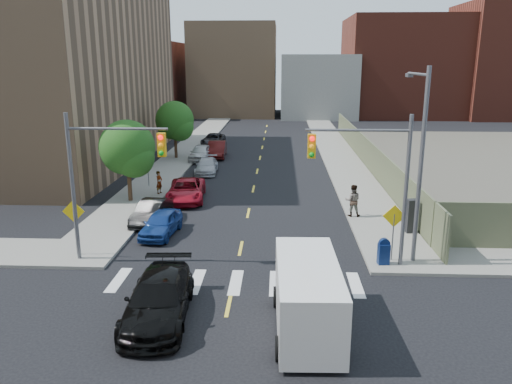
# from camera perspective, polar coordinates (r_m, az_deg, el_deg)

# --- Properties ---
(ground) EXTENTS (160.00, 160.00, 0.00)m
(ground) POSITION_cam_1_polar(r_m,az_deg,el_deg) (18.21, -3.79, -15.64)
(ground) COLOR black
(ground) RESTS_ON ground
(sidewalk_nw) EXTENTS (3.50, 73.00, 0.15)m
(sidewalk_nw) POSITION_cam_1_polar(r_m,az_deg,el_deg) (58.60, -6.79, 5.80)
(sidewalk_nw) COLOR gray
(sidewalk_nw) RESTS_ON ground
(sidewalk_ne) EXTENTS (3.50, 73.00, 0.15)m
(sidewalk_ne) POSITION_cam_1_polar(r_m,az_deg,el_deg) (58.09, 8.55, 5.66)
(sidewalk_ne) COLOR gray
(sidewalk_ne) RESTS_ON ground
(fence_north) EXTENTS (0.12, 44.00, 2.50)m
(fence_north) POSITION_cam_1_polar(r_m,az_deg,el_deg) (44.96, 12.61, 4.31)
(fence_north) COLOR #56593E
(fence_north) RESTS_ON ground
(building_nw) EXTENTS (22.00, 30.00, 16.00)m
(building_nw) POSITION_cam_1_polar(r_m,az_deg,el_deg) (51.48, -25.52, 12.12)
(building_nw) COLOR #8C6B4C
(building_nw) RESTS_ON ground
(bg_bldg_west) EXTENTS (14.00, 18.00, 12.00)m
(bg_bldg_west) POSITION_cam_1_polar(r_m,az_deg,el_deg) (88.91, -13.14, 12.44)
(bg_bldg_west) COLOR #592319
(bg_bldg_west) RESTS_ON ground
(bg_bldg_midwest) EXTENTS (14.00, 16.00, 15.00)m
(bg_bldg_midwest) POSITION_cam_1_polar(r_m,az_deg,el_deg) (87.94, -2.46, 13.76)
(bg_bldg_midwest) COLOR #8C6B4C
(bg_bldg_midwest) RESTS_ON ground
(bg_bldg_center) EXTENTS (12.00, 16.00, 10.00)m
(bg_bldg_center) POSITION_cam_1_polar(r_m,az_deg,el_deg) (85.89, 6.99, 11.97)
(bg_bldg_center) COLOR gray
(bg_bldg_center) RESTS_ON ground
(bg_bldg_east) EXTENTS (18.00, 18.00, 16.00)m
(bg_bldg_east) POSITION_cam_1_polar(r_m,az_deg,el_deg) (89.85, 16.15, 13.55)
(bg_bldg_east) COLOR #592319
(bg_bldg_east) RESTS_ON ground
(bg_bldg_fareast) EXTENTS (14.00, 16.00, 18.00)m
(bg_bldg_fareast) POSITION_cam_1_polar(r_m,az_deg,el_deg) (92.87, 26.40, 13.26)
(bg_bldg_fareast) COLOR #592319
(bg_bldg_fareast) RESTS_ON ground
(signal_nw) EXTENTS (4.59, 0.30, 7.00)m
(signal_nw) POSITION_cam_1_polar(r_m,az_deg,el_deg) (23.45, -17.00, 2.65)
(signal_nw) COLOR #59595E
(signal_nw) RESTS_ON ground
(signal_ne) EXTENTS (4.59, 0.30, 7.00)m
(signal_ne) POSITION_cam_1_polar(r_m,az_deg,el_deg) (22.45, 13.17, 2.38)
(signal_ne) COLOR #59595E
(signal_ne) RESTS_ON ground
(streetlight_ne) EXTENTS (0.25, 3.70, 9.00)m
(streetlight_ne) POSITION_cam_1_polar(r_m,az_deg,el_deg) (23.67, 18.18, 4.37)
(streetlight_ne) COLOR #59595E
(streetlight_ne) RESTS_ON ground
(warn_sign_nw) EXTENTS (1.06, 0.06, 2.83)m
(warn_sign_nw) POSITION_cam_1_polar(r_m,az_deg,el_deg) (25.18, -20.08, -2.76)
(warn_sign_nw) COLOR #59595E
(warn_sign_nw) RESTS_ON ground
(warn_sign_ne) EXTENTS (1.06, 0.06, 2.83)m
(warn_sign_ne) POSITION_cam_1_polar(r_m,az_deg,el_deg) (23.82, 15.48, -3.37)
(warn_sign_ne) COLOR #59595E
(warn_sign_ne) RESTS_ON ground
(warn_sign_midwest) EXTENTS (1.06, 0.06, 2.83)m
(warn_sign_midwest) POSITION_cam_1_polar(r_m,az_deg,el_deg) (37.58, -12.29, 3.44)
(warn_sign_midwest) COLOR #59595E
(warn_sign_midwest) RESTS_ON ground
(tree_west_near) EXTENTS (3.66, 3.64, 5.52)m
(tree_west_near) POSITION_cam_1_polar(r_m,az_deg,el_deg) (33.63, -14.47, 4.56)
(tree_west_near) COLOR #332114
(tree_west_near) RESTS_ON ground
(tree_west_far) EXTENTS (3.66, 3.64, 5.52)m
(tree_west_far) POSITION_cam_1_polar(r_m,az_deg,el_deg) (48.00, -9.26, 7.82)
(tree_west_far) COLOR #332114
(tree_west_far) RESTS_ON ground
(parked_car_blue) EXTENTS (1.93, 4.00, 1.32)m
(parked_car_blue) POSITION_cam_1_polar(r_m,az_deg,el_deg) (27.50, -10.79, -3.56)
(parked_car_blue) COLOR navy
(parked_car_blue) RESTS_ON ground
(parked_car_black) EXTENTS (1.80, 4.13, 1.32)m
(parked_car_black) POSITION_cam_1_polar(r_m,az_deg,el_deg) (29.68, -11.83, -2.23)
(parked_car_black) COLOR black
(parked_car_black) RESTS_ON ground
(parked_car_red) EXTENTS (2.84, 5.33, 1.43)m
(parked_car_red) POSITION_cam_1_polar(r_m,az_deg,el_deg) (33.96, -7.97, 0.21)
(parked_car_red) COLOR #A21020
(parked_car_red) RESTS_ON ground
(parked_car_silver) EXTENTS (1.95, 4.36, 1.24)m
(parked_car_silver) POSITION_cam_1_polar(r_m,az_deg,el_deg) (42.02, -5.66, 3.00)
(parked_car_silver) COLOR #A6A8AD
(parked_car_silver) RESTS_ON ground
(parked_car_white) EXTENTS (2.05, 4.51, 1.50)m
(parked_car_white) POSITION_cam_1_polar(r_m,az_deg,el_deg) (47.30, -6.31, 4.47)
(parked_car_white) COLOR beige
(parked_car_white) RESTS_ON ground
(parked_car_maroon) EXTENTS (1.86, 4.78, 1.55)m
(parked_car_maroon) POSITION_cam_1_polar(r_m,az_deg,el_deg) (48.85, -4.47, 4.88)
(parked_car_maroon) COLOR #3E0D0C
(parked_car_maroon) RESTS_ON ground
(parked_car_grey) EXTENTS (2.47, 4.81, 1.30)m
(parked_car_grey) POSITION_cam_1_polar(r_m,az_deg,el_deg) (55.84, -4.92, 6.00)
(parked_car_grey) COLOR black
(parked_car_grey) RESTS_ON ground
(black_sedan) EXTENTS (2.53, 5.56, 1.58)m
(black_sedan) POSITION_cam_1_polar(r_m,az_deg,el_deg) (18.95, -11.07, -11.89)
(black_sedan) COLOR black
(black_sedan) RESTS_ON ground
(cargo_van) EXTENTS (2.42, 5.52, 2.50)m
(cargo_van) POSITION_cam_1_polar(r_m,az_deg,el_deg) (17.90, 5.87, -11.48)
(cargo_van) COLOR white
(cargo_van) RESTS_ON ground
(mailbox) EXTENTS (0.54, 0.43, 1.24)m
(mailbox) POSITION_cam_1_polar(r_m,az_deg,el_deg) (23.67, 14.40, -6.61)
(mailbox) COLOR #0D1F50
(mailbox) RESTS_ON sidewalk_ne
(payphone) EXTENTS (0.60, 0.52, 1.85)m
(payphone) POSITION_cam_1_polar(r_m,az_deg,el_deg) (28.21, 17.35, -2.62)
(payphone) COLOR black
(payphone) RESTS_ON sidewalk_ne
(pedestrian_west) EXTENTS (0.56, 0.68, 1.60)m
(pedestrian_west) POSITION_cam_1_polar(r_m,az_deg,el_deg) (35.44, -11.00, 1.10)
(pedestrian_west) COLOR gray
(pedestrian_west) RESTS_ON sidewalk_nw
(pedestrian_east) EXTENTS (1.01, 0.82, 1.93)m
(pedestrian_east) POSITION_cam_1_polar(r_m,az_deg,el_deg) (30.27, 11.00, -0.96)
(pedestrian_east) COLOR gray
(pedestrian_east) RESTS_ON sidewalk_ne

